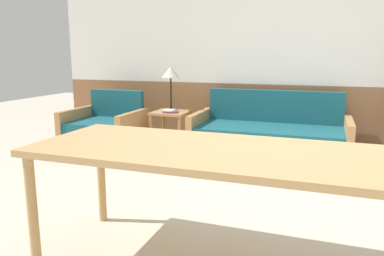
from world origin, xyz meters
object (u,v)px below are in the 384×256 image
Objects in this scene: armchair at (105,132)px; dining_table at (218,160)px; table_lamp at (171,75)px; couch at (269,139)px; side_table at (171,119)px.

armchair is 0.44× the size of dining_table.
armchair is 1.17m from table_lamp.
couch is at bearing -3.58° from table_lamp.
table_lamp is 3.02m from dining_table.
couch is 3.17× the size of table_lamp.
side_table is at bearing 179.88° from couch.
table_lamp is 0.27× the size of dining_table.
couch reaches higher than dining_table.
table_lamp reaches higher than side_table.
table_lamp is at bearing 117.87° from dining_table.
couch is at bearing 91.32° from dining_table.
side_table is at bearing 118.10° from dining_table.
side_table is 0.89× the size of table_lamp.
couch is at bearing -5.95° from armchair.
armchair is at bearing 134.31° from dining_table.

